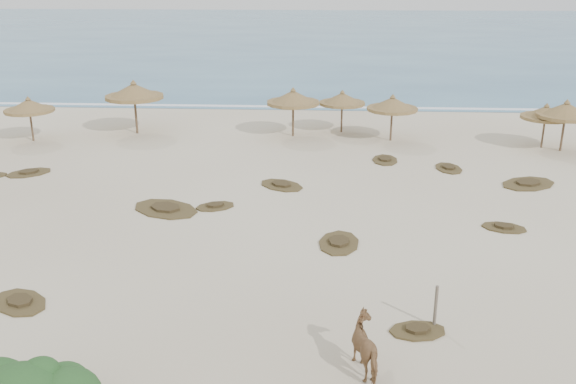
# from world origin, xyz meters

# --- Properties ---
(ground) EXTENTS (160.00, 160.00, 0.00)m
(ground) POSITION_xyz_m (0.00, 0.00, 0.00)
(ground) COLOR beige
(ground) RESTS_ON ground
(ocean) EXTENTS (200.00, 100.00, 0.01)m
(ocean) POSITION_xyz_m (0.00, 75.00, 0.00)
(ocean) COLOR #295A7D
(ocean) RESTS_ON ground
(foam_line) EXTENTS (70.00, 0.60, 0.01)m
(foam_line) POSITION_xyz_m (0.00, 26.00, 0.00)
(foam_line) COLOR white
(foam_line) RESTS_ON ground
(palapa_0) EXTENTS (3.35, 3.35, 2.55)m
(palapa_0) POSITION_xyz_m (-15.25, 16.17, 1.98)
(palapa_0) COLOR brown
(palapa_0) RESTS_ON ground
(palapa_1) EXTENTS (3.90, 3.90, 3.17)m
(palapa_1) POSITION_xyz_m (-9.84, 18.18, 2.46)
(palapa_1) COLOR brown
(palapa_1) RESTS_ON ground
(palapa_2) EXTENTS (3.94, 3.94, 2.86)m
(palapa_2) POSITION_xyz_m (-0.60, 18.06, 2.22)
(palapa_2) COLOR brown
(palapa_2) RESTS_ON ground
(palapa_3) EXTENTS (3.55, 3.55, 2.53)m
(palapa_3) POSITION_xyz_m (2.23, 19.15, 1.96)
(palapa_3) COLOR brown
(palapa_3) RESTS_ON ground
(palapa_4) EXTENTS (3.11, 3.11, 2.66)m
(palapa_4) POSITION_xyz_m (4.98, 17.36, 2.06)
(palapa_4) COLOR brown
(palapa_4) RESTS_ON ground
(palapa_5) EXTENTS (2.92, 2.92, 2.47)m
(palapa_5) POSITION_xyz_m (13.06, 16.30, 1.92)
(palapa_5) COLOR brown
(palapa_5) RESTS_ON ground
(palapa_6) EXTENTS (3.79, 3.79, 2.80)m
(palapa_6) POSITION_xyz_m (13.87, 15.71, 2.17)
(palapa_6) COLOR brown
(palapa_6) RESTS_ON ground
(horse) EXTENTS (1.23, 1.75, 1.35)m
(horse) POSITION_xyz_m (2.36, -4.65, 0.67)
(horse) COLOR #9B7346
(horse) RESTS_ON ground
(fence_post_near) EXTENTS (0.12, 0.12, 1.24)m
(fence_post_near) POSITION_xyz_m (4.32, -2.49, 0.62)
(fence_post_near) COLOR #706354
(fence_post_near) RESTS_ON ground
(scrub_1) EXTENTS (3.58, 3.20, 0.16)m
(scrub_1) POSITION_xyz_m (-5.22, 5.90, 0.05)
(scrub_1) COLOR #4F4423
(scrub_1) RESTS_ON ground
(scrub_2) EXTENTS (1.95, 1.69, 0.16)m
(scrub_2) POSITION_xyz_m (-3.24, 6.30, 0.05)
(scrub_2) COLOR #4F4423
(scrub_2) RESTS_ON ground
(scrub_3) EXTENTS (2.62, 2.48, 0.16)m
(scrub_3) POSITION_xyz_m (-0.68, 9.11, 0.05)
(scrub_3) COLOR #4F4423
(scrub_3) RESTS_ON ground
(scrub_4) EXTENTS (1.90, 1.51, 0.16)m
(scrub_4) POSITION_xyz_m (8.07, 4.67, 0.05)
(scrub_4) COLOR #4F4423
(scrub_4) RESTS_ON ground
(scrub_5) EXTENTS (3.28, 2.96, 0.16)m
(scrub_5) POSITION_xyz_m (10.50, 9.94, 0.05)
(scrub_5) COLOR #4F4423
(scrub_5) RESTS_ON ground
(scrub_6) EXTENTS (2.49, 2.34, 0.16)m
(scrub_6) POSITION_xyz_m (-12.88, 10.26, 0.05)
(scrub_6) COLOR #4F4423
(scrub_6) RESTS_ON ground
(scrub_7) EXTENTS (1.39, 2.04, 0.16)m
(scrub_7) POSITION_xyz_m (4.33, 13.34, 0.05)
(scrub_7) COLOR #4F4423
(scrub_7) RESTS_ON ground
(scrub_9) EXTENTS (1.70, 2.38, 0.16)m
(scrub_9) POSITION_xyz_m (1.79, 2.90, 0.05)
(scrub_9) COLOR #4F4423
(scrub_9) RESTS_ON ground
(scrub_10) EXTENTS (1.47, 2.04, 0.16)m
(scrub_10) POSITION_xyz_m (7.31, 12.11, 0.05)
(scrub_10) COLOR #4F4423
(scrub_10) RESTS_ON ground
(scrub_11) EXTENTS (2.40, 2.31, 0.16)m
(scrub_11) POSITION_xyz_m (-7.72, -1.91, 0.05)
(scrub_11) COLOR #4F4423
(scrub_11) RESTS_ON ground
(scrub_12) EXTENTS (1.74, 1.29, 0.16)m
(scrub_12) POSITION_xyz_m (3.82, -2.82, 0.05)
(scrub_12) COLOR #4F4423
(scrub_12) RESTS_ON ground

